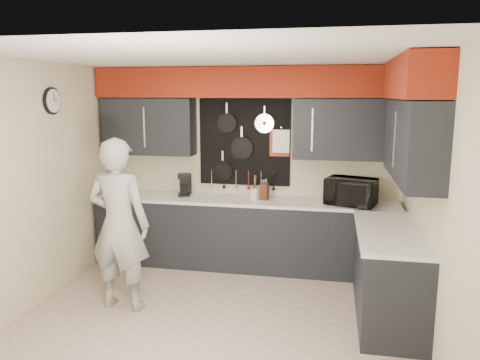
% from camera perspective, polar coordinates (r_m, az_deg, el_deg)
% --- Properties ---
extents(ground, '(4.00, 4.00, 0.00)m').
position_cam_1_polar(ground, '(5.03, -2.71, -16.22)').
color(ground, tan).
rests_on(ground, ground).
extents(back_wall_assembly, '(4.00, 0.36, 2.60)m').
position_cam_1_polar(back_wall_assembly, '(6.06, 0.88, 8.11)').
color(back_wall_assembly, beige).
rests_on(back_wall_assembly, ground).
extents(right_wall_assembly, '(0.36, 3.50, 2.60)m').
position_cam_1_polar(right_wall_assembly, '(4.69, 20.58, 5.97)').
color(right_wall_assembly, beige).
rests_on(right_wall_assembly, ground).
extents(left_wall_assembly, '(0.05, 3.50, 2.60)m').
position_cam_1_polar(left_wall_assembly, '(5.43, -23.67, -0.20)').
color(left_wall_assembly, beige).
rests_on(left_wall_assembly, ground).
extents(base_cabinets, '(3.95, 2.20, 0.92)m').
position_cam_1_polar(base_cabinets, '(5.81, 4.72, -7.63)').
color(base_cabinets, black).
rests_on(base_cabinets, ground).
extents(microwave, '(0.68, 0.55, 0.33)m').
position_cam_1_polar(microwave, '(5.86, 13.36, -1.38)').
color(microwave, black).
rests_on(microwave, base_cabinets).
extents(knife_block, '(0.11, 0.11, 0.21)m').
position_cam_1_polar(knife_block, '(6.00, 2.99, -1.41)').
color(knife_block, '#351811').
rests_on(knife_block, base_cabinets).
extents(utensil_crock, '(0.11, 0.11, 0.14)m').
position_cam_1_polar(utensil_crock, '(6.02, 1.75, -1.68)').
color(utensil_crock, white).
rests_on(utensil_crock, base_cabinets).
extents(coffee_maker, '(0.21, 0.24, 0.29)m').
position_cam_1_polar(coffee_maker, '(6.27, -6.79, -0.52)').
color(coffee_maker, black).
rests_on(coffee_maker, base_cabinets).
extents(person, '(0.69, 0.47, 1.83)m').
position_cam_1_polar(person, '(5.05, -14.55, -5.30)').
color(person, '#A6A6A4').
rests_on(person, ground).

